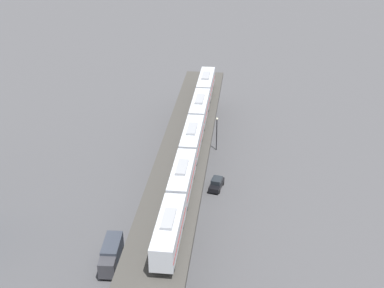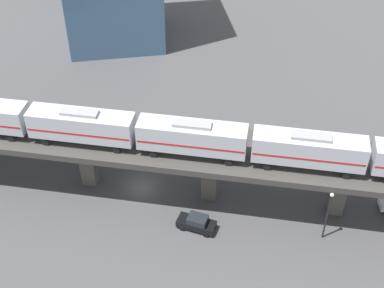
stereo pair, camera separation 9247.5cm
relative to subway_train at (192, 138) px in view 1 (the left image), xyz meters
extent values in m
plane|color=#424244|center=(3.43, 5.81, -10.08)|extent=(400.00, 400.00, 0.00)
cube|color=#393733|center=(3.43, 5.81, -2.94)|extent=(37.28, 89.88, 0.80)
cube|color=#47443F|center=(-8.84, -30.68, -6.71)|extent=(2.28, 2.28, 6.74)
cube|color=#47443F|center=(-4.06, -16.46, -6.71)|extent=(2.28, 2.28, 6.74)
cube|color=#47443F|center=(0.72, -2.24, -6.71)|extent=(2.28, 2.28, 6.74)
cube|color=#47443F|center=(5.50, 11.98, -6.71)|extent=(2.28, 2.28, 6.74)
cube|color=#47443F|center=(10.28, 26.19, -6.71)|extent=(2.28, 2.28, 6.74)
cube|color=#ADB2BA|center=(-8.03, -23.89, 0.00)|extent=(6.48, 12.27, 3.10)
cube|color=#B21E1E|center=(-8.03, -23.89, -0.30)|extent=(6.44, 12.05, 0.24)
cube|color=gray|center=(-8.03, -23.89, 1.73)|extent=(2.67, 4.43, 0.36)
cylinder|color=black|center=(-10.50, -27.49, -2.12)|extent=(0.48, 0.87, 0.84)
cylinder|color=black|center=(-8.24, -28.25, -2.12)|extent=(0.48, 0.87, 0.84)
cylinder|color=black|center=(-7.82, -19.53, -2.12)|extent=(0.48, 0.87, 0.84)
cylinder|color=black|center=(-5.57, -20.28, -2.12)|extent=(0.48, 0.87, 0.84)
cube|color=#ADB2BA|center=(-4.02, -11.94, 0.00)|extent=(6.48, 12.27, 3.10)
cube|color=#B21E1E|center=(-4.02, -11.94, -0.30)|extent=(6.44, 12.05, 0.24)
cube|color=gray|center=(-4.02, -11.94, 1.73)|extent=(2.67, 4.43, 0.36)
cylinder|color=black|center=(-6.48, -15.54, -2.12)|extent=(0.48, 0.87, 0.84)
cylinder|color=black|center=(-4.23, -16.30, -2.12)|extent=(0.48, 0.87, 0.84)
cylinder|color=black|center=(-3.81, -7.58, -2.12)|extent=(0.48, 0.87, 0.84)
cylinder|color=black|center=(-1.55, -8.34, -2.12)|extent=(0.48, 0.87, 0.84)
cube|color=#ADB2BA|center=(0.00, 0.00, 0.00)|extent=(6.48, 12.27, 3.10)
cube|color=#B21E1E|center=(0.00, 0.00, -0.30)|extent=(6.44, 12.05, 0.24)
cube|color=gray|center=(0.00, 0.00, 1.73)|extent=(2.67, 4.43, 0.36)
cylinder|color=black|center=(-2.47, -3.60, -2.12)|extent=(0.48, 0.87, 0.84)
cylinder|color=black|center=(-0.21, -4.36, -2.12)|extent=(0.48, 0.87, 0.84)
cylinder|color=black|center=(0.21, 4.36, -2.12)|extent=(0.48, 0.87, 0.84)
cylinder|color=black|center=(2.47, 3.60, -2.12)|extent=(0.48, 0.87, 0.84)
cube|color=#ADB2BA|center=(4.02, 11.94, 0.00)|extent=(6.48, 12.27, 3.10)
cube|color=#B21E1E|center=(4.02, 11.94, -0.30)|extent=(6.44, 12.05, 0.24)
cube|color=gray|center=(4.02, 11.94, 1.73)|extent=(2.67, 4.43, 0.36)
cylinder|color=black|center=(1.55, 8.34, -2.12)|extent=(0.48, 0.87, 0.84)
cylinder|color=black|center=(3.81, 7.58, -2.12)|extent=(0.48, 0.87, 0.84)
cylinder|color=black|center=(4.23, 16.30, -2.12)|extent=(0.48, 0.87, 0.84)
cylinder|color=black|center=(6.48, 15.54, -2.12)|extent=(0.48, 0.87, 0.84)
cube|color=#ADB2BA|center=(8.03, 23.89, 0.00)|extent=(6.48, 12.27, 3.10)
cube|color=#B21E1E|center=(8.03, 23.89, -0.30)|extent=(6.44, 12.05, 0.24)
cube|color=gray|center=(8.03, 23.89, 1.73)|extent=(2.67, 4.43, 0.36)
cylinder|color=black|center=(5.57, 20.28, -2.12)|extent=(0.48, 0.87, 0.84)
cylinder|color=black|center=(7.82, 19.53, -2.12)|extent=(0.48, 0.87, 0.84)
cylinder|color=black|center=(8.24, 28.25, -2.12)|extent=(0.48, 0.87, 0.84)
cylinder|color=black|center=(10.50, 27.49, -2.12)|extent=(0.48, 0.87, 0.84)
cube|color=black|center=(-4.29, 0.17, -9.35)|extent=(3.71, 4.72, 0.80)
cube|color=#1E2328|center=(-4.36, 0.04, -8.57)|extent=(2.50, 2.72, 0.76)
cylinder|color=black|center=(-5.73, -0.66, -9.75)|extent=(0.53, 0.69, 0.66)
cylinder|color=black|center=(-4.23, -1.49, -9.75)|extent=(0.53, 0.69, 0.66)
cylinder|color=black|center=(-4.34, 1.84, -9.75)|extent=(0.53, 0.69, 0.66)
cylinder|color=black|center=(-2.85, 1.01, -9.75)|extent=(0.53, 0.69, 0.66)
cube|color=silver|center=(-5.05, -23.97, -9.35)|extent=(2.64, 4.67, 0.80)
cube|color=#1E2328|center=(-5.08, -24.11, -8.57)|extent=(2.05, 2.48, 0.76)
cylinder|color=black|center=(-6.17, -25.20, -9.75)|extent=(0.37, 0.69, 0.66)
cylinder|color=black|center=(-4.50, -25.54, -9.75)|extent=(0.37, 0.69, 0.66)
cylinder|color=black|center=(-5.60, -22.39, -9.75)|extent=(0.37, 0.69, 0.66)
cylinder|color=black|center=(-3.92, -22.74, -9.75)|extent=(0.37, 0.69, 0.66)
cube|color=#333338|center=(15.74, 19.07, -8.43)|extent=(2.65, 2.51, 2.30)
cube|color=#2D333D|center=(14.79, 15.59, -8.23)|extent=(3.59, 5.62, 2.70)
cylinder|color=black|center=(16.69, 18.80, -9.58)|extent=(0.60, 1.06, 1.00)
cylinder|color=black|center=(14.78, 19.33, -9.58)|extent=(0.60, 1.06, 1.00)
cylinder|color=black|center=(15.37, 13.82, -9.58)|extent=(0.60, 1.06, 1.00)
cylinder|color=black|center=(13.38, 14.36, -9.58)|extent=(0.60, 1.06, 1.00)
cylinder|color=black|center=(-7.83, -13.67, -6.83)|extent=(0.20, 0.20, 6.50)
sphere|color=beige|center=(-7.83, -13.67, -3.36)|extent=(0.44, 0.44, 0.44)
camera|label=1|loc=(16.38, 76.26, 39.21)|focal=50.00mm
camera|label=2|loc=(-44.93, 7.09, 36.47)|focal=50.00mm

